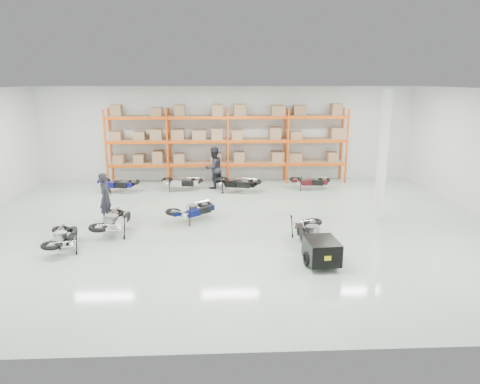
{
  "coord_description": "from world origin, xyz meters",
  "views": [
    {
      "loc": [
        -0.34,
        -13.71,
        4.77
      ],
      "look_at": [
        0.3,
        0.27,
        1.1
      ],
      "focal_mm": 32.0,
      "sensor_mm": 36.0,
      "label": 1
    }
  ],
  "objects_px": {
    "moto_back_b": "(181,179)",
    "moto_back_c": "(237,180)",
    "moto_touring_right": "(309,227)",
    "moto_back_a": "(116,181)",
    "person_back": "(214,168)",
    "moto_back_d": "(310,179)",
    "trailer": "(321,251)",
    "person_left": "(106,197)",
    "moto_blue_centre": "(193,207)",
    "moto_silver_left": "(114,217)",
    "moto_black_far_left": "(63,234)"
  },
  "relations": [
    {
      "from": "moto_black_far_left",
      "to": "trailer",
      "type": "height_order",
      "value": "moto_black_far_left"
    },
    {
      "from": "moto_black_far_left",
      "to": "moto_back_c",
      "type": "distance_m",
      "value": 8.27
    },
    {
      "from": "moto_touring_right",
      "to": "moto_back_a",
      "type": "bearing_deg",
      "value": 142.14
    },
    {
      "from": "moto_back_a",
      "to": "person_back",
      "type": "xyz_separation_m",
      "value": [
        4.26,
        0.55,
        0.42
      ]
    },
    {
      "from": "moto_silver_left",
      "to": "person_back",
      "type": "relative_size",
      "value": 0.95
    },
    {
      "from": "moto_back_a",
      "to": "moto_back_c",
      "type": "distance_m",
      "value": 5.28
    },
    {
      "from": "moto_blue_centre",
      "to": "moto_back_c",
      "type": "distance_m",
      "value": 4.23
    },
    {
      "from": "moto_blue_centre",
      "to": "trailer",
      "type": "bearing_deg",
      "value": -176.93
    },
    {
      "from": "moto_back_a",
      "to": "moto_back_b",
      "type": "height_order",
      "value": "moto_back_a"
    },
    {
      "from": "trailer",
      "to": "person_left",
      "type": "height_order",
      "value": "person_left"
    },
    {
      "from": "moto_black_far_left",
      "to": "moto_back_a",
      "type": "xyz_separation_m",
      "value": [
        -0.02,
        6.62,
        0.04
      ]
    },
    {
      "from": "trailer",
      "to": "moto_touring_right",
      "type": "bearing_deg",
      "value": 85.7
    },
    {
      "from": "moto_blue_centre",
      "to": "moto_back_d",
      "type": "height_order",
      "value": "moto_blue_centre"
    },
    {
      "from": "moto_blue_centre",
      "to": "moto_silver_left",
      "type": "distance_m",
      "value": 2.71
    },
    {
      "from": "moto_silver_left",
      "to": "person_left",
      "type": "height_order",
      "value": "person_left"
    },
    {
      "from": "moto_silver_left",
      "to": "person_left",
      "type": "relative_size",
      "value": 1.06
    },
    {
      "from": "moto_touring_right",
      "to": "moto_back_c",
      "type": "bearing_deg",
      "value": 111.22
    },
    {
      "from": "moto_blue_centre",
      "to": "moto_back_b",
      "type": "height_order",
      "value": "moto_blue_centre"
    },
    {
      "from": "trailer",
      "to": "person_back",
      "type": "distance_m",
      "value": 9.09
    },
    {
      "from": "moto_blue_centre",
      "to": "moto_back_c",
      "type": "xyz_separation_m",
      "value": [
        1.69,
        3.88,
        0.06
      ]
    },
    {
      "from": "trailer",
      "to": "moto_silver_left",
      "type": "bearing_deg",
      "value": 151.38
    },
    {
      "from": "moto_back_c",
      "to": "moto_back_d",
      "type": "xyz_separation_m",
      "value": [
        3.3,
        0.33,
        -0.07
      ]
    },
    {
      "from": "moto_back_a",
      "to": "moto_back_d",
      "type": "relative_size",
      "value": 1.07
    },
    {
      "from": "moto_black_far_left",
      "to": "moto_back_d",
      "type": "height_order",
      "value": "moto_back_d"
    },
    {
      "from": "moto_silver_left",
      "to": "moto_back_c",
      "type": "height_order",
      "value": "moto_back_c"
    },
    {
      "from": "trailer",
      "to": "moto_back_b",
      "type": "xyz_separation_m",
      "value": [
        -4.39,
        8.23,
        0.08
      ]
    },
    {
      "from": "moto_blue_centre",
      "to": "moto_back_b",
      "type": "xyz_separation_m",
      "value": [
        -0.77,
        4.3,
        -0.0
      ]
    },
    {
      "from": "moto_black_far_left",
      "to": "trailer",
      "type": "bearing_deg",
      "value": 160.91
    },
    {
      "from": "moto_back_a",
      "to": "moto_back_d",
      "type": "height_order",
      "value": "moto_back_a"
    },
    {
      "from": "moto_silver_left",
      "to": "moto_back_d",
      "type": "xyz_separation_m",
      "value": [
        7.42,
        5.4,
        -0.06
      ]
    },
    {
      "from": "moto_touring_right",
      "to": "moto_black_far_left",
      "type": "bearing_deg",
      "value": -174.66
    },
    {
      "from": "person_back",
      "to": "moto_back_c",
      "type": "bearing_deg",
      "value": 103.52
    },
    {
      "from": "trailer",
      "to": "moto_back_d",
      "type": "distance_m",
      "value": 8.25
    },
    {
      "from": "moto_touring_right",
      "to": "person_back",
      "type": "relative_size",
      "value": 0.91
    },
    {
      "from": "moto_back_c",
      "to": "moto_touring_right",
      "type": "bearing_deg",
      "value": -144.73
    },
    {
      "from": "moto_touring_right",
      "to": "moto_back_b",
      "type": "relative_size",
      "value": 1.05
    },
    {
      "from": "moto_back_c",
      "to": "person_back",
      "type": "height_order",
      "value": "person_back"
    },
    {
      "from": "moto_blue_centre",
      "to": "moto_touring_right",
      "type": "xyz_separation_m",
      "value": [
        3.62,
        -2.33,
        0.03
      ]
    },
    {
      "from": "moto_back_b",
      "to": "moto_back_d",
      "type": "bearing_deg",
      "value": -86.33
    },
    {
      "from": "moto_silver_left",
      "to": "moto_back_a",
      "type": "distance_m",
      "value": 5.43
    },
    {
      "from": "moto_back_d",
      "to": "moto_silver_left",
      "type": "bearing_deg",
      "value": 132.3
    },
    {
      "from": "moto_black_far_left",
      "to": "moto_back_b",
      "type": "relative_size",
      "value": 0.97
    },
    {
      "from": "trailer",
      "to": "moto_back_c",
      "type": "height_order",
      "value": "moto_back_c"
    },
    {
      "from": "trailer",
      "to": "person_back",
      "type": "height_order",
      "value": "person_back"
    },
    {
      "from": "moto_back_c",
      "to": "person_left",
      "type": "height_order",
      "value": "person_left"
    },
    {
      "from": "trailer",
      "to": "moto_back_b",
      "type": "bearing_deg",
      "value": 113.76
    },
    {
      "from": "moto_back_b",
      "to": "moto_back_c",
      "type": "height_order",
      "value": "moto_back_c"
    },
    {
      "from": "trailer",
      "to": "person_left",
      "type": "distance_m",
      "value": 7.82
    },
    {
      "from": "moto_blue_centre",
      "to": "moto_back_c",
      "type": "relative_size",
      "value": 0.9
    },
    {
      "from": "moto_back_d",
      "to": "person_back",
      "type": "relative_size",
      "value": 0.84
    }
  ]
}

